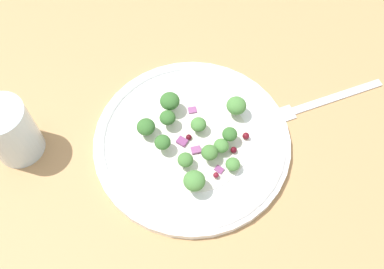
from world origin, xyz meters
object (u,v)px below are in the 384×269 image
at_px(broccoli_floret_2, 236,106).
at_px(water_glass, 10,131).
at_px(broccoli_floret_0, 168,118).
at_px(fork, 320,102).
at_px(plate, 192,141).
at_px(broccoli_floret_1, 221,146).

relative_size(broccoli_floret_2, water_glass, 0.31).
relative_size(broccoli_floret_0, water_glass, 0.25).
bearing_deg(fork, plate, 144.15).
relative_size(broccoli_floret_1, fork, 0.13).
distance_m(broccoli_floret_1, water_glass, 0.28).
height_order(broccoli_floret_1, water_glass, water_glass).
relative_size(plate, broccoli_floret_1, 13.06).
distance_m(broccoli_floret_1, fork, 0.18).
xyz_separation_m(broccoli_floret_2, fork, (0.09, -0.09, -0.03)).
bearing_deg(fork, water_glass, 134.06).
distance_m(broccoli_floret_0, broccoli_floret_2, 0.10).
height_order(broccoli_floret_1, fork, broccoli_floret_1).
bearing_deg(broccoli_floret_0, water_glass, 132.10).
relative_size(broccoli_floret_1, broccoli_floret_2, 0.74).
height_order(plate, broccoli_floret_0, broccoli_floret_0).
xyz_separation_m(broccoli_floret_0, broccoli_floret_2, (0.07, -0.07, 0.00)).
bearing_deg(broccoli_floret_2, broccoli_floret_1, -166.62).
xyz_separation_m(plate, broccoli_floret_1, (0.01, -0.04, 0.02)).
relative_size(plate, water_glass, 3.02).
xyz_separation_m(plate, broccoli_floret_0, (0.00, 0.04, 0.02)).
distance_m(broccoli_floret_2, fork, 0.14).
bearing_deg(water_glass, broccoli_floret_1, -58.20).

